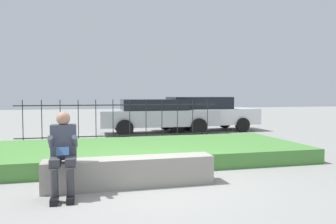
% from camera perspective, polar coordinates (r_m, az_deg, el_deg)
% --- Properties ---
extents(ground_plane, '(60.00, 60.00, 0.00)m').
position_cam_1_polar(ground_plane, '(5.77, -2.95, -12.52)').
color(ground_plane, gray).
extents(stone_bench, '(2.84, 0.46, 0.49)m').
position_cam_1_polar(stone_bench, '(5.66, -6.58, -10.57)').
color(stone_bench, gray).
rests_on(stone_bench, ground_plane).
extents(person_seated_reader, '(0.42, 0.73, 1.29)m').
position_cam_1_polar(person_seated_reader, '(5.26, -17.77, -6.27)').
color(person_seated_reader, black).
rests_on(person_seated_reader, ground_plane).
extents(grass_berm, '(8.17, 3.19, 0.33)m').
position_cam_1_polar(grass_berm, '(7.94, -6.23, -6.98)').
color(grass_berm, '#4C893D').
rests_on(grass_berm, ground_plane).
extents(iron_fence, '(6.17, 0.03, 1.39)m').
position_cam_1_polar(iron_fence, '(10.21, -8.11, -1.56)').
color(iron_fence, '#232326').
rests_on(iron_fence, ground_plane).
extents(car_parked_right, '(4.60, 1.98, 1.44)m').
position_cam_1_polar(car_parked_right, '(13.98, 5.92, -0.19)').
color(car_parked_right, silver).
rests_on(car_parked_right, ground_plane).
extents(car_parked_center, '(4.60, 1.89, 1.36)m').
position_cam_1_polar(car_parked_center, '(13.01, -1.89, -0.52)').
color(car_parked_center, '#B7B7BC').
rests_on(car_parked_center, ground_plane).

